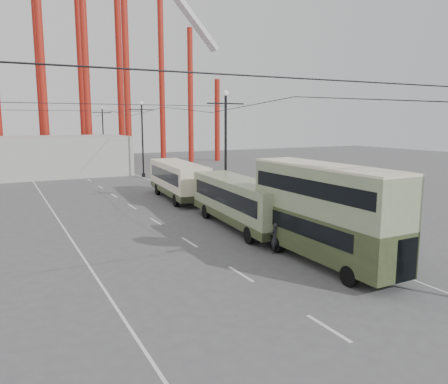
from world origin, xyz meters
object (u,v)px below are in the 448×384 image
single_decker_green (240,201)px  single_decker_cream (178,179)px  pedestrian (275,238)px  double_decker_bus (325,209)px

single_decker_green → single_decker_cream: (0.32, 11.78, 0.05)m
single_decker_green → single_decker_cream: bearing=93.5°
single_decker_green → pedestrian: (-1.17, -5.82, -0.96)m
single_decker_cream → pedestrian: 17.69m
single_decker_cream → single_decker_green: bearing=-86.1°
double_decker_bus → pedestrian: (-1.16, 2.49, -1.92)m
pedestrian → double_decker_bus: bearing=108.9°
single_decker_cream → pedestrian: (-1.49, -17.59, -1.01)m
double_decker_bus → single_decker_green: size_ratio=0.80×
single_decker_green → pedestrian: single_decker_green is taller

